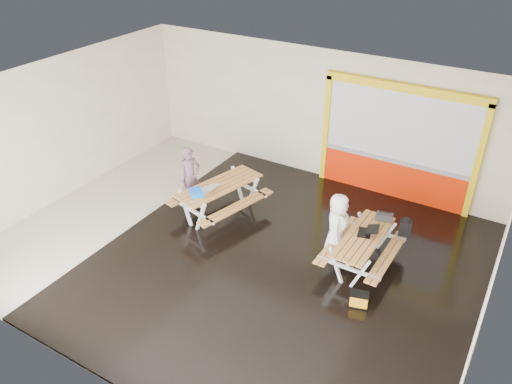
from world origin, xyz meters
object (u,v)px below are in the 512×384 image
Objects in this scene: person_right at (337,226)px; toolbox at (384,217)px; picnic_table_right at (363,243)px; laptop_left at (207,190)px; person_left at (190,178)px; backpack at (405,227)px; picnic_table_left at (220,192)px; dark_case at (345,263)px; fluke_bag at (359,300)px; blue_pouch at (196,192)px; laptop_right at (368,231)px.

person_right reaches higher than toolbox.
person_right reaches higher than picnic_table_right.
person_left is at bearing 158.47° from laptop_left.
toolbox is (3.82, 1.07, -0.06)m from laptop_left.
toolbox is 0.48m from backpack.
picnic_table_left is 3.39m from dark_case.
person_left is 4.95m from fluke_bag.
dark_case is (3.54, 0.33, -0.78)m from blue_pouch.
fluke_bag is (4.21, -0.66, -0.71)m from blue_pouch.
person_right is 1.66m from fluke_bag.
toolbox is (3.96, 1.30, -0.05)m from blue_pouch.
fluke_bag is (0.25, -1.95, -0.66)m from toolbox.
picnic_table_left is 6.18× the size of fluke_bag.
person_right is 3.38× the size of laptop_left.
person_left reaches higher than laptop_left.
picnic_table_left is 4.23m from fluke_bag.
laptop_right is at bearing 0.13° from picnic_table_left.
blue_pouch is 0.88× the size of backpack.
person_left is (-0.76, -0.13, 0.24)m from picnic_table_left.
laptop_left is (-0.06, -0.40, 0.26)m from picnic_table_left.
laptop_left is at bearing -98.01° from picnic_table_left.
blue_pouch is 4.16m from toolbox.
toolbox is at bearing -59.81° from person_right.
blue_pouch is at bearing -172.05° from picnic_table_right.
picnic_table_right is at bearing -126.33° from backpack.
laptop_left is 1.10× the size of dark_case.
blue_pouch is at bearing -162.85° from backpack.
person_left is 3.30× the size of laptop_right.
person_right is at bearing 129.96° from fluke_bag.
picnic_table_right is at bearing -71.42° from person_left.
fluke_bag is at bearing -82.75° from toolbox.
laptop_left is 1.06× the size of backpack.
fluke_bag is (0.38, -1.30, -0.64)m from laptop_right.
picnic_table_right is (3.60, -0.10, -0.06)m from picnic_table_left.
fluke_bag is (0.41, -1.19, -0.40)m from picnic_table_right.
person_right reaches higher than laptop_right.
blue_pouch is (-0.20, -0.63, 0.25)m from picnic_table_left.
picnic_table_left is at bearing 81.99° from laptop_left.
blue_pouch is 4.32m from fluke_bag.
laptop_right is 0.83m from dark_case.
person_left is at bearing 177.53° from dark_case.
picnic_table_left is 0.71m from blue_pouch.
laptop_left is 3.49m from dark_case.
blue_pouch is 3.64m from dark_case.
fluke_bag is (4.06, -0.88, -0.72)m from laptop_left.
fluke_bag is at bearing -85.46° from person_left.
backpack is at bearing 49.90° from dark_case.
toolbox is at bearing 66.60° from dark_case.
laptop_right reaches higher than picnic_table_left.
person_left is 4.39m from laptop_right.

